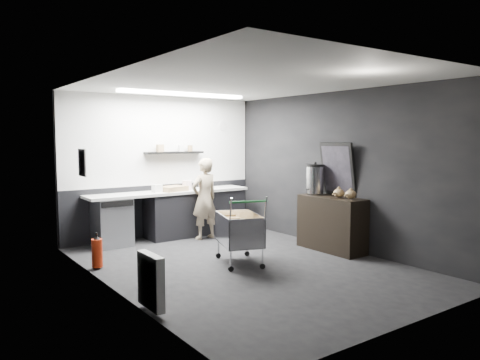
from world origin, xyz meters
TOP-DOWN VIEW (x-y plane):
  - floor at (0.00, 0.00)m, footprint 5.50×5.50m
  - ceiling at (0.00, 0.00)m, footprint 5.50×5.50m
  - wall_back at (0.00, 2.75)m, footprint 5.50×0.00m
  - wall_front at (0.00, -2.75)m, footprint 5.50×0.00m
  - wall_left at (-2.00, 0.00)m, footprint 0.00×5.50m
  - wall_right at (2.00, 0.00)m, footprint 0.00×5.50m
  - kitchen_wall_panel at (0.00, 2.73)m, footprint 3.95×0.02m
  - dado_panel at (0.00, 2.73)m, footprint 3.95×0.02m
  - floating_shelf at (0.20, 2.62)m, footprint 1.20×0.22m
  - wall_clock at (1.40, 2.72)m, footprint 0.20×0.03m
  - poster at (-1.98, 1.30)m, footprint 0.02×0.30m
  - poster_red_band at (-1.98, 1.30)m, footprint 0.02×0.22m
  - radiator at (-1.94, -0.90)m, footprint 0.10×0.50m
  - ceiling_strip at (0.00, 1.85)m, footprint 2.40×0.20m
  - prep_counter at (0.14, 2.42)m, footprint 3.20×0.61m
  - person at (0.48, 1.97)m, footprint 0.59×0.42m
  - shopping_cart at (0.00, 0.17)m, footprint 0.84×1.11m
  - sideboard at (1.76, -0.04)m, footprint 0.52×1.22m
  - fire_extinguisher at (-1.85, 1.14)m, footprint 0.15×0.15m
  - cardboard_box at (0.04, 2.37)m, footprint 0.53×0.44m
  - pink_tub at (0.36, 2.42)m, footprint 0.18×0.18m
  - white_container at (-0.29, 2.37)m, footprint 0.18×0.14m

SIDE VIEW (x-z plane):
  - floor at x=0.00m, z-range 0.00..0.00m
  - fire_extinguisher at x=-1.85m, z-range -0.01..0.50m
  - radiator at x=-1.94m, z-range 0.05..0.65m
  - prep_counter at x=0.14m, z-range 0.01..0.91m
  - shopping_cart at x=0.00m, z-range -0.02..1.00m
  - dado_panel at x=0.00m, z-range 0.00..1.00m
  - sideboard at x=1.76m, z-range -0.33..1.50m
  - person at x=0.48m, z-range 0.00..1.53m
  - cardboard_box at x=0.04m, z-range 0.90..0.99m
  - white_container at x=-0.29m, z-range 0.90..1.04m
  - pink_tub at x=0.36m, z-range 0.90..1.08m
  - wall_back at x=0.00m, z-range -1.40..4.10m
  - wall_front at x=0.00m, z-range -1.40..4.10m
  - wall_left at x=-2.00m, z-range -1.40..4.10m
  - wall_right at x=2.00m, z-range -1.40..4.10m
  - poster at x=-1.98m, z-range 1.35..1.75m
  - floating_shelf at x=0.20m, z-range 1.60..1.64m
  - poster_red_band at x=-1.98m, z-range 1.57..1.67m
  - kitchen_wall_panel at x=0.00m, z-range 1.00..2.70m
  - wall_clock at x=1.40m, z-range 2.05..2.25m
  - ceiling_strip at x=0.00m, z-range 2.65..2.69m
  - ceiling at x=0.00m, z-range 2.70..2.70m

